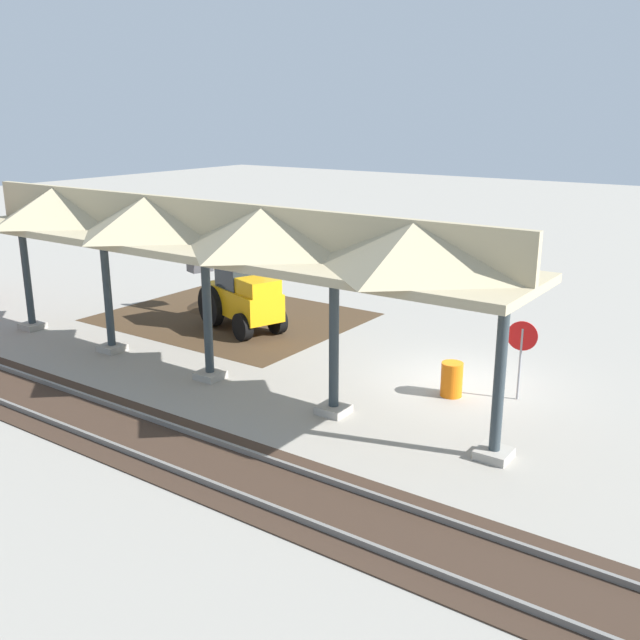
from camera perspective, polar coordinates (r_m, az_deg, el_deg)
The scene contains 8 objects.
ground_plane at distance 19.73m, azimuth 10.97°, elevation -4.97°, with size 120.00×120.00×0.00m, color gray.
dirt_work_zone at distance 25.68m, azimuth -7.03°, elevation 0.24°, with size 8.54×7.00×0.01m, color #42301E.
platform_canopy at distance 18.86m, azimuth -9.32°, elevation 7.30°, with size 17.60×3.20×4.90m.
rail_tracks at distance 14.01m, azimuth -1.74°, elevation -13.82°, with size 60.00×2.58×0.15m.
stop_sign at distance 18.51m, azimuth 15.83°, elevation -1.86°, with size 0.75×0.18×2.08m.
backhoe at distance 24.05m, azimuth -6.37°, elevation 2.28°, with size 5.11×2.80×2.82m.
dirt_mound at distance 27.10m, azimuth -7.85°, elevation 1.05°, with size 5.25×5.25×1.32m, color #42301E.
traffic_barrel at distance 18.69m, azimuth 10.49°, elevation -4.68°, with size 0.56×0.56×0.90m, color orange.
Camera 1 is at (-7.29, 16.92, 7.06)m, focal length 40.00 mm.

